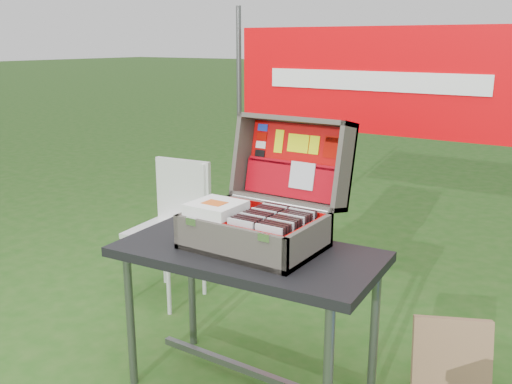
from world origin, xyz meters
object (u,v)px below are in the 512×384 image
Objects in this scene: suitcase at (262,186)px; cardboard_box at (451,358)px; table at (248,325)px; chair at (165,233)px.

cardboard_box is (0.72, 0.39, -0.75)m from suitcase.
table is 0.60m from suitcase.
table is 2.00× the size of suitcase.
suitcase reaches higher than table.
chair is at bearing 153.51° from cardboard_box.
suitcase is 1.55× the size of cardboard_box.
suitcase is at bearing -176.04° from cardboard_box.
chair is (-0.96, 0.54, 0.07)m from table.
table reaches higher than cardboard_box.
suitcase is at bearing 80.61° from table.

